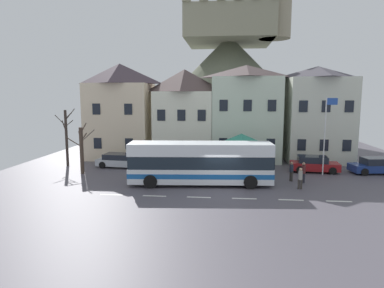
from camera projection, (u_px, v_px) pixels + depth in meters
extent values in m
cube|color=#514C55|center=(222.00, 189.00, 24.72)|extent=(40.00, 60.00, 0.06)
cube|color=silver|center=(111.00, 195.00, 23.12)|extent=(1.60, 0.20, 0.01)
cube|color=silver|center=(155.00, 196.00, 22.82)|extent=(1.60, 0.20, 0.01)
cube|color=silver|center=(199.00, 197.00, 22.53)|extent=(1.60, 0.20, 0.01)
cube|color=silver|center=(244.00, 199.00, 22.24)|extent=(1.60, 0.20, 0.01)
cube|color=silver|center=(291.00, 200.00, 21.95)|extent=(1.60, 0.20, 0.01)
cube|color=silver|center=(339.00, 201.00, 21.66)|extent=(1.60, 0.20, 0.01)
cube|color=beige|center=(121.00, 121.00, 36.79)|extent=(6.57, 5.44, 8.00)
pyramid|color=#493B44|center=(120.00, 74.00, 36.09)|extent=(6.57, 5.44, 2.12)
cube|color=black|center=(98.00, 143.00, 34.53)|extent=(0.80, 0.06, 1.10)
cube|color=black|center=(129.00, 144.00, 34.21)|extent=(0.80, 0.06, 1.10)
cube|color=black|center=(96.00, 109.00, 34.05)|extent=(0.80, 0.06, 1.10)
cube|color=black|center=(128.00, 109.00, 33.73)|extent=(0.80, 0.06, 1.10)
cube|color=silver|center=(185.00, 125.00, 36.16)|extent=(6.02, 5.42, 7.15)
pyramid|color=#514140|center=(185.00, 81.00, 35.50)|extent=(6.02, 5.42, 2.31)
cube|color=black|center=(162.00, 146.00, 33.92)|extent=(0.80, 0.06, 1.10)
cube|color=black|center=(181.00, 146.00, 33.72)|extent=(0.80, 0.06, 1.10)
cube|color=black|center=(202.00, 147.00, 33.53)|extent=(0.80, 0.06, 1.10)
cube|color=black|center=(161.00, 115.00, 33.48)|extent=(0.80, 0.06, 1.10)
cube|color=black|center=(181.00, 115.00, 33.29)|extent=(0.80, 0.06, 1.10)
cube|color=black|center=(202.00, 115.00, 33.09)|extent=(0.80, 0.06, 1.10)
cube|color=silver|center=(246.00, 119.00, 35.55)|extent=(6.91, 5.65, 8.59)
pyramid|color=#493B3B|center=(247.00, 71.00, 34.86)|extent=(6.91, 5.65, 1.26)
cube|color=black|center=(223.00, 144.00, 33.27)|extent=(0.80, 0.06, 1.10)
cube|color=black|center=(247.00, 144.00, 33.05)|extent=(0.80, 0.06, 1.10)
cube|color=black|center=(271.00, 144.00, 32.82)|extent=(0.80, 0.06, 1.10)
cube|color=black|center=(224.00, 105.00, 32.75)|extent=(0.80, 0.06, 1.10)
cube|color=black|center=(248.00, 105.00, 32.53)|extent=(0.80, 0.06, 1.10)
cube|color=black|center=(272.00, 106.00, 32.30)|extent=(0.80, 0.06, 1.10)
cube|color=beige|center=(316.00, 120.00, 35.50)|extent=(6.28, 6.99, 8.50)
pyramid|color=#3F3C45|center=(318.00, 72.00, 34.83)|extent=(6.28, 6.99, 1.22)
cube|color=black|center=(302.00, 145.00, 32.54)|extent=(0.80, 0.06, 1.10)
cube|color=black|center=(324.00, 145.00, 32.34)|extent=(0.80, 0.06, 1.10)
cube|color=black|center=(347.00, 146.00, 32.14)|extent=(0.80, 0.06, 1.10)
cube|color=black|center=(303.00, 106.00, 32.03)|extent=(0.80, 0.06, 1.10)
cube|color=black|center=(326.00, 106.00, 31.82)|extent=(0.80, 0.06, 1.10)
cube|color=black|center=(349.00, 106.00, 31.62)|extent=(0.80, 0.06, 1.10)
cone|color=#595F4C|center=(228.00, 86.00, 58.32)|extent=(33.86, 33.86, 16.95)
cube|color=gray|center=(229.00, 28.00, 56.97)|extent=(14.12, 14.12, 5.03)
cylinder|color=gray|center=(275.00, 12.00, 52.59)|extent=(4.90, 4.90, 8.14)
cube|color=white|center=(200.00, 174.00, 25.74)|extent=(10.86, 3.27, 1.12)
cube|color=#1959A5|center=(200.00, 173.00, 25.73)|extent=(10.88, 3.29, 0.36)
cube|color=#19232D|center=(200.00, 161.00, 25.59)|extent=(10.75, 3.22, 0.95)
cube|color=white|center=(200.00, 149.00, 25.47)|extent=(10.86, 3.27, 0.89)
cube|color=#19232D|center=(272.00, 161.00, 25.47)|extent=(0.22, 2.07, 0.91)
cylinder|color=black|center=(246.00, 175.00, 26.87)|extent=(1.02, 0.35, 1.00)
cylinder|color=black|center=(250.00, 182.00, 24.53)|extent=(1.02, 0.35, 1.00)
cylinder|color=black|center=(155.00, 174.00, 27.04)|extent=(1.02, 0.35, 1.00)
cylinder|color=black|center=(150.00, 182.00, 24.69)|extent=(1.02, 0.35, 1.00)
cylinder|color=#473D33|center=(222.00, 156.00, 31.28)|extent=(0.14, 0.14, 2.40)
cylinder|color=#473D33|center=(258.00, 157.00, 30.96)|extent=(0.14, 0.14, 2.40)
cylinder|color=#473D33|center=(222.00, 163.00, 28.03)|extent=(0.14, 0.14, 2.40)
cylinder|color=#473D33|center=(262.00, 164.00, 27.71)|extent=(0.14, 0.14, 2.40)
pyramid|color=#288068|center=(242.00, 140.00, 29.26)|extent=(3.60, 3.60, 1.08)
cube|color=silver|center=(121.00, 162.00, 32.10)|extent=(4.54, 2.29, 0.60)
cube|color=#1E232D|center=(119.00, 156.00, 32.06)|extent=(2.77, 1.90, 0.50)
cylinder|color=black|center=(139.00, 163.00, 32.72)|extent=(0.66, 0.26, 0.64)
cylinder|color=black|center=(132.00, 166.00, 30.97)|extent=(0.66, 0.26, 0.64)
cylinder|color=black|center=(111.00, 161.00, 33.27)|extent=(0.66, 0.26, 0.64)
cylinder|color=black|center=(102.00, 165.00, 31.52)|extent=(0.66, 0.26, 0.64)
cube|color=maroon|center=(314.00, 166.00, 30.12)|extent=(4.23, 2.11, 0.67)
cube|color=#1E232D|center=(312.00, 159.00, 30.07)|extent=(2.57, 1.77, 0.56)
cylinder|color=black|center=(328.00, 167.00, 30.76)|extent=(0.65, 0.25, 0.64)
cylinder|color=black|center=(333.00, 171.00, 29.07)|extent=(0.65, 0.25, 0.64)
cylinder|color=black|center=(297.00, 166.00, 31.22)|extent=(0.65, 0.25, 0.64)
cylinder|color=black|center=(300.00, 170.00, 29.53)|extent=(0.65, 0.25, 0.64)
cube|color=navy|center=(375.00, 168.00, 29.48)|extent=(4.31, 2.30, 0.62)
cube|color=#1E232D|center=(378.00, 161.00, 29.41)|extent=(2.65, 1.87, 0.58)
cylinder|color=black|center=(365.00, 172.00, 28.62)|extent=(0.66, 0.28, 0.64)
cylinder|color=black|center=(354.00, 168.00, 30.29)|extent=(0.66, 0.28, 0.64)
cylinder|color=black|center=(384.00, 168.00, 30.39)|extent=(0.66, 0.28, 0.64)
cube|color=#305335|center=(245.00, 163.00, 31.46)|extent=(4.34, 2.37, 0.62)
cube|color=#1E232D|center=(243.00, 157.00, 31.37)|extent=(2.67, 1.93, 0.57)
cylinder|color=black|center=(257.00, 163.00, 32.40)|extent=(0.66, 0.28, 0.64)
cylinder|color=black|center=(262.00, 167.00, 30.65)|extent=(0.66, 0.28, 0.64)
cylinder|color=black|center=(229.00, 163.00, 32.31)|extent=(0.66, 0.28, 0.64)
cylinder|color=black|center=(232.00, 167.00, 30.56)|extent=(0.66, 0.28, 0.64)
cylinder|color=#38332D|center=(301.00, 184.00, 24.47)|extent=(0.15, 0.15, 0.74)
cylinder|color=#38332D|center=(299.00, 184.00, 24.52)|extent=(0.15, 0.15, 0.74)
cylinder|color=gray|center=(300.00, 175.00, 24.40)|extent=(0.28, 0.28, 0.66)
sphere|color=tan|center=(301.00, 169.00, 24.34)|extent=(0.22, 0.22, 0.22)
cylinder|color=#2D2D38|center=(304.00, 178.00, 26.22)|extent=(0.15, 0.15, 0.82)
cylinder|color=#2D2D38|center=(302.00, 178.00, 26.10)|extent=(0.15, 0.15, 0.82)
cylinder|color=#512323|center=(304.00, 169.00, 26.07)|extent=(0.32, 0.32, 0.63)
sphere|color=#9E7A60|center=(304.00, 164.00, 26.01)|extent=(0.23, 0.23, 0.23)
cylinder|color=#38332D|center=(292.00, 176.00, 26.70)|extent=(0.13, 0.13, 0.81)
cylinder|color=#38332D|center=(290.00, 176.00, 26.87)|extent=(0.13, 0.13, 0.81)
cylinder|color=#232B38|center=(292.00, 168.00, 26.70)|extent=(0.31, 0.31, 0.57)
sphere|color=#9E7A60|center=(292.00, 163.00, 26.64)|extent=(0.22, 0.22, 0.22)
cube|color=brown|center=(260.00, 164.00, 31.47)|extent=(1.71, 0.45, 0.08)
cube|color=brown|center=(260.00, 161.00, 31.66)|extent=(1.71, 0.06, 0.40)
cube|color=#2D2D33|center=(252.00, 166.00, 31.57)|extent=(0.08, 0.36, 0.45)
cube|color=#2D2D33|center=(269.00, 166.00, 31.42)|extent=(0.08, 0.36, 0.45)
cylinder|color=silver|center=(325.00, 137.00, 28.44)|extent=(0.10, 0.10, 6.59)
cube|color=#264CA5|center=(332.00, 101.00, 27.98)|extent=(0.90, 0.03, 0.56)
cylinder|color=#382D28|center=(66.00, 138.00, 32.42)|extent=(0.25, 0.25, 5.38)
cylinder|color=#382D28|center=(69.00, 123.00, 32.14)|extent=(0.82, 0.17, 0.63)
cylinder|color=#382D28|center=(70.00, 114.00, 32.56)|extent=(0.57, 1.05, 1.08)
cylinder|color=#382D28|center=(68.00, 116.00, 32.00)|extent=(0.75, 0.29, 0.61)
cylinder|color=#382D28|center=(64.00, 126.00, 32.67)|extent=(0.82, 0.84, 1.16)
cylinder|color=#382D28|center=(60.00, 120.00, 32.20)|extent=(1.04, 0.15, 1.06)
cylinder|color=#47382D|center=(82.00, 151.00, 29.19)|extent=(0.32, 0.32, 4.03)
cylinder|color=#47382D|center=(88.00, 136.00, 28.99)|extent=(1.23, 0.15, 1.09)
cylinder|color=#47382D|center=(83.00, 128.00, 28.90)|extent=(0.58, 0.11, 0.91)
cylinder|color=#47382D|center=(84.00, 137.00, 29.20)|extent=(0.46, 0.51, 0.67)
cylinder|color=#47382D|center=(80.00, 137.00, 29.43)|extent=(0.64, 0.86, 0.87)
cylinder|color=#47382D|center=(74.00, 142.00, 29.16)|extent=(1.36, 0.11, 0.84)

